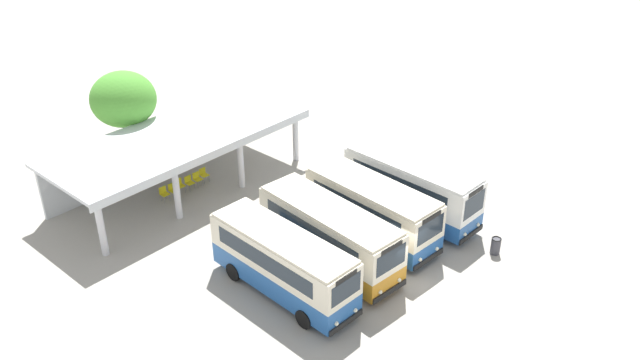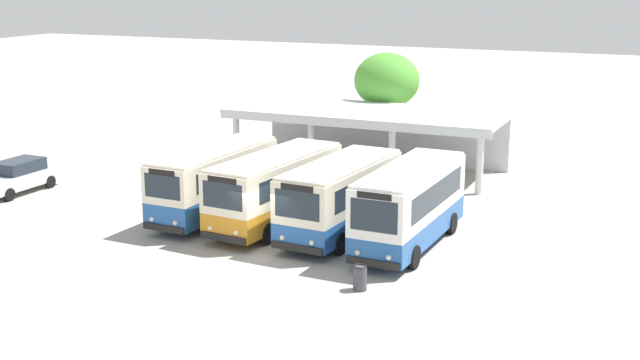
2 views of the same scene
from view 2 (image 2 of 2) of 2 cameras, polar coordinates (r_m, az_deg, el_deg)
ground_plane at (r=33.21m, az=-3.80°, el=-4.95°), size 180.00×180.00×0.00m
city_bus_nearest_orange at (r=37.71m, az=-7.19°, el=0.03°), size 2.49×7.82×3.12m
city_bus_second_in_row at (r=36.19m, az=-3.04°, el=-0.46°), size 3.00×8.06×3.13m
city_bus_middle_cream at (r=34.80m, az=1.40°, el=-1.04°), size 2.86×7.57×3.12m
city_bus_fourth_amber at (r=33.53m, az=6.13°, el=-1.58°), size 2.50×7.85×3.27m
parked_car_flank at (r=44.47m, az=-19.88°, el=0.25°), size 1.89×4.55×1.62m
terminal_canopy at (r=46.74m, az=3.57°, el=4.02°), size 15.04×6.13×3.40m
waiting_chair_end_by_column at (r=46.79m, az=1.03°, el=1.37°), size 0.46×0.46×0.86m
waiting_chair_second_from_end at (r=46.52m, az=1.68°, el=1.29°), size 0.46×0.46×0.86m
waiting_chair_middle_seat at (r=46.43m, az=2.41°, el=1.26°), size 0.46×0.46×0.86m
waiting_chair_fourth_seat at (r=46.11m, az=3.03°, el=1.16°), size 0.46×0.46×0.86m
waiting_chair_fifth_seat at (r=45.90m, az=3.71°, el=1.09°), size 0.46×0.46×0.86m
waiting_chair_far_end_seat at (r=45.82m, az=4.45°, el=1.05°), size 0.46×0.46×0.86m
roadside_tree_behind_canopy at (r=50.14m, az=4.56°, el=6.75°), size 3.87×3.87×6.12m
litter_bin_apron at (r=29.27m, az=2.74°, el=-6.65°), size 0.49×0.49×0.90m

